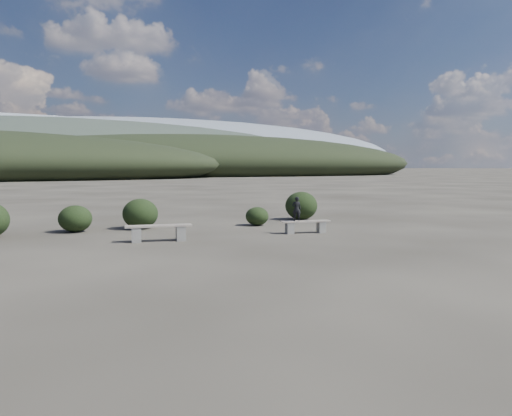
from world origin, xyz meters
name	(u,v)px	position (x,y,z in m)	size (l,w,h in m)	color
ground	(348,269)	(0.00, 0.00, 0.00)	(1200.00, 1200.00, 0.00)	#292620
bench_left	(159,231)	(-2.86, 5.71, 0.30)	(2.02, 0.73, 0.49)	gray
bench_right	(306,226)	(2.10, 5.50, 0.26)	(1.73, 0.66, 0.42)	gray
seated_person	(297,209)	(1.79, 5.56, 0.83)	(0.30, 0.20, 0.82)	black
shrub_a	(75,219)	(-4.97, 9.03, 0.46)	(1.13, 1.13, 0.92)	black
shrub_b	(140,214)	(-2.74, 9.03, 0.55)	(1.27, 1.27, 1.09)	black
shrub_c	(257,216)	(1.53, 8.20, 0.36)	(0.89, 0.89, 0.71)	black
shrub_d	(301,206)	(4.10, 9.31, 0.60)	(1.36, 1.36, 1.19)	black
mountain_ridges	(27,153)	(-7.48, 339.06, 10.84)	(500.00, 400.00, 56.00)	black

